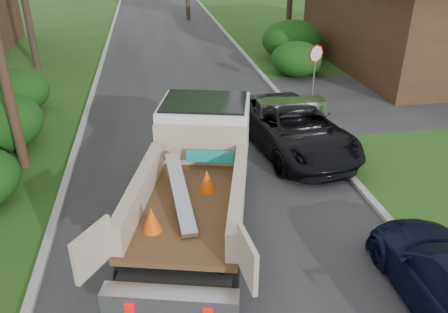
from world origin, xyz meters
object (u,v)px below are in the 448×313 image
stop_sign (315,62)px  house_right (427,4)px  black_pickup (293,128)px  flatbed_truck (199,159)px

stop_sign → house_right: size_ratio=0.19×
black_pickup → house_right: bearing=33.5°
stop_sign → flatbed_truck: 8.99m
house_right → flatbed_truck: house_right is taller
stop_sign → black_pickup: stop_sign is taller
stop_sign → house_right: (7.80, 5.00, 1.38)m
house_right → black_pickup: (-10.01, -9.20, -2.38)m
flatbed_truck → black_pickup: 4.45m
stop_sign → house_right: bearing=32.7°
flatbed_truck → house_right: bearing=56.4°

